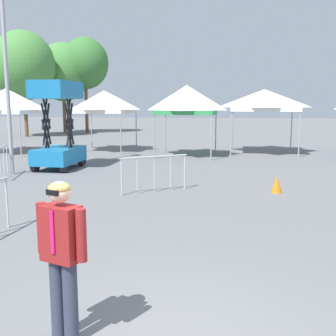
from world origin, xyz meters
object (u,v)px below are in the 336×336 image
Objects in this scene: tree_behind_tents_left at (63,72)px; crowd_barrier_by_lift at (0,157)px; canopy_tent_left_of_center at (187,100)px; person_foreground at (62,250)px; canopy_tent_far_left at (6,101)px; light_pole_near_lift at (3,14)px; crowd_barrier_near_person at (154,167)px; canopy_tent_far_right at (264,100)px; tree_behind_tents_right at (85,64)px; tree_behind_tents_center at (23,66)px; canopy_tent_behind_right at (104,102)px; scissor_lift at (59,142)px; traffic_cone_lot_center at (277,184)px.

tree_behind_tents_left is 22.39m from crowd_barrier_by_lift.
canopy_tent_left_of_center is 1.94× the size of person_foreground.
canopy_tent_far_left is 0.97× the size of canopy_tent_left_of_center.
light_pole_near_lift is at bearing -133.05° from canopy_tent_left_of_center.
canopy_tent_far_left is 1.88× the size of crowd_barrier_near_person.
crowd_barrier_near_person is at bearing -110.63° from canopy_tent_far_right.
tree_behind_tents_right is 4.05× the size of crowd_barrier_by_lift.
canopy_tent_left_of_center is at bearing 0.67° from canopy_tent_far_left.
tree_behind_tents_center reaches higher than person_foreground.
tree_behind_tents_left is 3.81× the size of crowd_barrier_by_lift.
canopy_tent_behind_right is 1.83× the size of person_foreground.
crowd_barrier_near_person is (-0.05, -8.41, -1.99)m from canopy_tent_left_of_center.
light_pole_near_lift is 5.00× the size of crowd_barrier_by_lift.
tree_behind_tents_left is at bearing 70.64° from tree_behind_tents_center.
canopy_tent_left_of_center reaches higher than crowd_barrier_near_person.
canopy_tent_far_right is 1.96× the size of person_foreground.
canopy_tent_far_right is at bearing 42.75° from crowd_barrier_by_lift.
traffic_cone_lot_center is (8.07, -3.20, -0.84)m from scissor_lift.
crowd_barrier_by_lift is (0.02, -0.79, -4.89)m from light_pole_near_lift.
tree_behind_tents_center is (-9.00, 8.37, 2.78)m from canopy_tent_behind_right.
person_foreground is 0.88× the size of crowd_barrier_by_lift.
canopy_tent_behind_right is 8.35m from light_pole_near_lift.
tree_behind_tents_right is (-0.99, 14.64, 3.27)m from canopy_tent_far_left.
canopy_tent_far_left is 13.36m from canopy_tent_far_right.
tree_behind_tents_left reaches higher than crowd_barrier_near_person.
tree_behind_tents_left is (-1.83, -0.54, -0.75)m from tree_behind_tents_right.
canopy_tent_far_left is at bearing 121.61° from person_foreground.
tree_behind_tents_center is 23.28m from crowd_barrier_near_person.
canopy_tent_left_of_center is at bearing -18.21° from canopy_tent_behind_right.
canopy_tent_far_left is 0.41× the size of tree_behind_tents_right.
person_foreground is (5.00, -17.47, -1.62)m from canopy_tent_behind_right.
canopy_tent_behind_right is at bearing -66.21° from tree_behind_tents_right.
crowd_barrier_by_lift is (-6.12, 8.97, -0.28)m from person_foreground.
light_pole_near_lift reaches higher than tree_behind_tents_center.
crowd_barrier_near_person is (4.59, -9.94, -1.90)m from canopy_tent_behind_right.
tree_behind_tents_center is 1.05× the size of tree_behind_tents_left.
canopy_tent_far_right reaches higher than crowd_barrier_near_person.
tree_behind_tents_right is 5.70m from tree_behind_tents_center.
person_foreground is 7.55m from crowd_barrier_near_person.
scissor_lift reaches higher than traffic_cone_lot_center.
tree_behind_tents_left is at bearing 125.61° from traffic_cone_lot_center.
tree_behind_tents_center is (-13.64, 9.90, 2.69)m from canopy_tent_left_of_center.
person_foreground is at bearing -61.54° from tree_behind_tents_center.
crowd_barrier_near_person is (-3.87, -10.29, -1.98)m from canopy_tent_far_right.
crowd_barrier_by_lift is (7.89, -16.87, -4.68)m from tree_behind_tents_center.
crowd_barrier_by_lift is (-9.58, -8.86, -1.98)m from canopy_tent_far_right.
scissor_lift is (-8.41, -6.60, -1.66)m from canopy_tent_far_right.
tree_behind_tents_center is 3.99× the size of crowd_barrier_by_lift.
canopy_tent_far_right is (3.83, 1.88, -0.01)m from canopy_tent_left_of_center.
canopy_tent_far_right is at bearing 79.01° from person_foreground.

